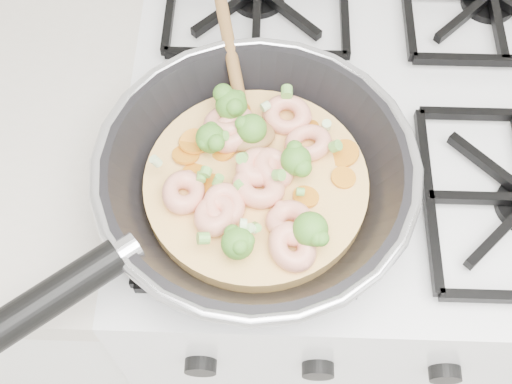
{
  "coord_description": "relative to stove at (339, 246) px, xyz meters",
  "views": [
    {
      "loc": [
        -0.13,
        1.21,
        1.53
      ],
      "look_at": [
        -0.14,
        1.54,
        0.93
      ],
      "focal_mm": 46.16,
      "sensor_mm": 36.0,
      "label": 1
    }
  ],
  "objects": [
    {
      "name": "stove",
      "position": [
        0.0,
        0.0,
        0.0
      ],
      "size": [
        0.6,
        0.6,
        0.92
      ],
      "color": "white",
      "rests_on": "ground"
    },
    {
      "name": "skillet",
      "position": [
        -0.15,
        -0.16,
        0.5
      ],
      "size": [
        0.45,
        0.54,
        0.1
      ],
      "rotation": [
        0.0,
        0.0,
        0.14
      ],
      "color": "black",
      "rests_on": "stove"
    }
  ]
}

